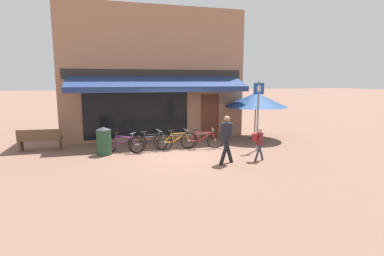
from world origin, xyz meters
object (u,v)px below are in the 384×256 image
litter_bin (104,141)px  bicycle_purple (122,144)px  parking_sign (258,109)px  pedestrian_adult (227,135)px  park_bench (40,139)px  bicycle_orange (177,141)px  cafe_parasol (256,100)px  bicycle_red (202,140)px  bicycle_black (150,142)px  pedestrian_child (259,140)px

litter_bin → bicycle_purple: bearing=14.1°
litter_bin → parking_sign: (5.87, -0.91, 1.13)m
pedestrian_adult → park_bench: bearing=153.9°
bicycle_orange → litter_bin: litter_bin is taller
cafe_parasol → parking_sign: bearing=-115.3°
bicycle_purple → bicycle_red: size_ratio=0.90×
bicycle_black → bicycle_orange: size_ratio=0.98×
bicycle_black → bicycle_red: bicycle_red is taller
pedestrian_child → park_bench: (-7.63, 3.72, -0.28)m
bicycle_purple → bicycle_orange: (2.15, -0.05, 0.01)m
bicycle_orange → bicycle_purple: bearing=170.5°
park_bench → bicycle_black: bearing=-14.1°
park_bench → litter_bin: bearing=-25.9°
bicycle_black → parking_sign: size_ratio=0.60×
pedestrian_adult → bicycle_red: bearing=96.9°
bicycle_purple → litter_bin: litter_bin is taller
pedestrian_child → park_bench: pedestrian_child is taller
park_bench → bicycle_purple: bearing=-17.8°
bicycle_red → litter_bin: litter_bin is taller
bicycle_black → bicycle_orange: bearing=-14.1°
pedestrian_adult → cafe_parasol: size_ratio=0.56×
bicycle_orange → bicycle_black: bearing=174.8°
bicycle_red → pedestrian_child: 2.68m
bicycle_red → litter_bin: size_ratio=1.66×
pedestrian_adult → bicycle_black: bearing=136.7°
bicycle_orange → parking_sign: (3.05, -1.03, 1.29)m
bicycle_red → parking_sign: 2.54m
pedestrian_adult → litter_bin: bearing=153.3°
bicycle_purple → bicycle_black: 1.06m
pedestrian_adult → cafe_parasol: cafe_parasol is taller
bicycle_black → pedestrian_adult: (2.23, -2.44, 0.62)m
bicycle_black → cafe_parasol: (5.18, 1.23, 1.50)m
litter_bin → park_bench: 2.82m
pedestrian_child → pedestrian_adult: bearing=-169.4°
pedestrian_adult → pedestrian_child: pedestrian_adult is taller
cafe_parasol → park_bench: bearing=179.5°
pedestrian_child → litter_bin: size_ratio=1.11×
bicycle_red → bicycle_black: bearing=-172.6°
pedestrian_adult → cafe_parasol: bearing=55.5°
litter_bin → parking_sign: 6.05m
pedestrian_child → litter_bin: 5.68m
bicycle_black → pedestrian_adult: pedestrian_adult is taller
pedestrian_adult → parking_sign: (1.91, 1.47, 0.67)m
bicycle_red → parking_sign: size_ratio=0.65×
pedestrian_child → cafe_parasol: 4.18m
bicycle_purple → parking_sign: size_ratio=0.58×
bicycle_purple → park_bench: (-3.13, 1.21, 0.11)m
litter_bin → cafe_parasol: (6.91, 1.29, 1.34)m
pedestrian_adult → park_bench: pedestrian_adult is taller
bicycle_orange → pedestrian_adult: pedestrian_adult is taller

